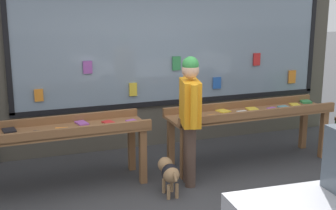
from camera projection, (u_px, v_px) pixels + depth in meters
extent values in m
plane|color=#38383A|center=(185.00, 205.00, 5.66)|extent=(40.00, 40.00, 0.00)
cube|color=#4C473D|center=(130.00, 37.00, 7.43)|extent=(7.40, 0.20, 3.63)
cube|color=gray|center=(176.00, 49.00, 7.60)|extent=(5.22, 0.03, 1.76)
cube|color=black|center=(176.00, 102.00, 7.81)|extent=(5.30, 0.06, 0.08)
cube|color=black|center=(7.00, 56.00, 6.74)|extent=(0.08, 0.06, 1.76)
cube|color=black|center=(311.00, 43.00, 8.46)|extent=(0.08, 0.06, 1.76)
cube|color=orange|center=(39.00, 95.00, 6.98)|extent=(0.13, 0.03, 0.19)
cube|color=#994CA5|center=(88.00, 67.00, 7.13)|extent=(0.14, 0.03, 0.19)
cube|color=yellow|center=(133.00, 89.00, 7.46)|extent=(0.12, 0.03, 0.21)
cube|color=#338C4C|center=(176.00, 63.00, 7.61)|extent=(0.14, 0.03, 0.23)
cube|color=#2659B2|center=(217.00, 83.00, 7.95)|extent=(0.14, 0.03, 0.19)
cube|color=red|center=(257.00, 59.00, 8.11)|extent=(0.13, 0.03, 0.21)
cube|color=orange|center=(292.00, 77.00, 8.43)|extent=(0.14, 0.03, 0.23)
cube|color=brown|center=(143.00, 156.00, 6.25)|extent=(0.09, 0.09, 0.75)
cube|color=brown|center=(132.00, 145.00, 6.72)|extent=(0.09, 0.09, 0.75)
cube|color=brown|center=(49.00, 132.00, 5.98)|extent=(2.56, 0.75, 0.04)
cube|color=brown|center=(52.00, 134.00, 5.68)|extent=(2.54, 0.13, 0.12)
cube|color=brown|center=(46.00, 121.00, 6.24)|extent=(2.54, 0.13, 0.12)
cube|color=black|center=(9.00, 130.00, 5.95)|extent=(0.18, 0.22, 0.02)
cube|color=black|center=(39.00, 134.00, 5.79)|extent=(0.16, 0.23, 0.03)
cube|color=orange|center=(61.00, 131.00, 5.91)|extent=(0.20, 0.25, 0.03)
cube|color=#994CA5|center=(82.00, 123.00, 6.27)|extent=(0.17, 0.24, 0.02)
cube|color=red|center=(109.00, 123.00, 6.30)|extent=(0.18, 0.23, 0.02)
cube|color=#994CA5|center=(133.00, 122.00, 6.31)|extent=(0.18, 0.22, 0.03)
cube|color=brown|center=(184.00, 153.00, 6.39)|extent=(0.09, 0.09, 0.74)
cube|color=brown|center=(323.00, 134.00, 7.22)|extent=(0.09, 0.09, 0.74)
cube|color=brown|center=(171.00, 142.00, 6.83)|extent=(0.09, 0.09, 0.74)
cube|color=brown|center=(303.00, 126.00, 7.66)|extent=(0.09, 0.09, 0.74)
cube|color=brown|center=(250.00, 113.00, 6.93)|extent=(2.56, 0.72, 0.04)
cube|color=brown|center=(261.00, 114.00, 6.65)|extent=(2.54, 0.13, 0.12)
cube|color=brown|center=(240.00, 105.00, 7.19)|extent=(2.54, 0.13, 0.12)
cube|color=#5999A5|center=(186.00, 120.00, 6.44)|extent=(0.16, 0.24, 0.03)
cube|color=yellow|center=(194.00, 114.00, 6.76)|extent=(0.20, 0.23, 0.03)
cube|color=orange|center=(214.00, 117.00, 6.59)|extent=(0.13, 0.20, 0.03)
cube|color=yellow|center=(223.00, 111.00, 6.95)|extent=(0.20, 0.22, 0.02)
cube|color=silver|center=(244.00, 113.00, 6.82)|extent=(0.15, 0.23, 0.02)
cube|color=yellow|center=(253.00, 109.00, 7.06)|extent=(0.19, 0.24, 0.02)
cube|color=#994CA5|center=(275.00, 110.00, 7.00)|extent=(0.20, 0.25, 0.03)
cube|color=#5999A5|center=(285.00, 108.00, 7.13)|extent=(0.17, 0.22, 0.02)
cube|color=yellow|center=(295.00, 105.00, 7.31)|extent=(0.18, 0.24, 0.02)
cube|color=#338C4C|center=(305.00, 101.00, 7.51)|extent=(0.19, 0.22, 0.03)
cylinder|color=#4C382D|center=(191.00, 157.00, 6.12)|extent=(0.14, 0.14, 0.83)
cylinder|color=#4C382D|center=(189.00, 153.00, 6.28)|extent=(0.14, 0.14, 0.83)
cube|color=orange|center=(190.00, 103.00, 6.03)|extent=(0.32, 0.50, 0.59)
cylinder|color=orange|center=(194.00, 107.00, 5.74)|extent=(0.09, 0.09, 0.56)
cylinder|color=orange|center=(187.00, 97.00, 6.31)|extent=(0.09, 0.09, 0.56)
sphere|color=tan|center=(190.00, 70.00, 5.93)|extent=(0.22, 0.22, 0.22)
sphere|color=#338C3F|center=(191.00, 65.00, 5.91)|extent=(0.21, 0.21, 0.21)
ellipsoid|color=#99724C|center=(170.00, 173.00, 5.87)|extent=(0.23, 0.34, 0.22)
ellipsoid|color=black|center=(170.00, 173.00, 5.86)|extent=(0.23, 0.21, 0.23)
sphere|color=#99724C|center=(165.00, 164.00, 6.05)|extent=(0.19, 0.19, 0.19)
cylinder|color=#99724C|center=(175.00, 177.00, 5.68)|extent=(0.03, 0.09, 0.12)
cylinder|color=#99724C|center=(172.00, 185.00, 6.02)|extent=(0.04, 0.04, 0.19)
cylinder|color=#99724C|center=(164.00, 186.00, 5.99)|extent=(0.04, 0.04, 0.19)
cylinder|color=#99724C|center=(177.00, 191.00, 5.84)|extent=(0.04, 0.04, 0.19)
cylinder|color=#99724C|center=(169.00, 192.00, 5.80)|extent=(0.04, 0.04, 0.19)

